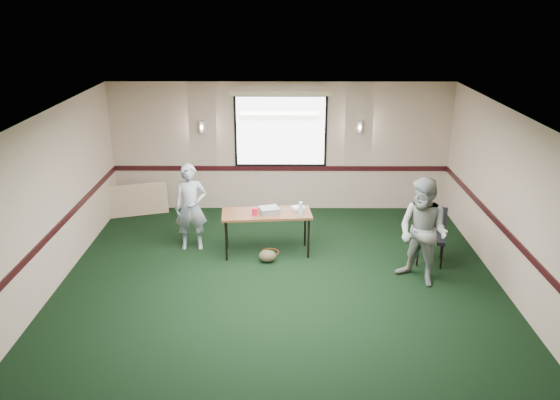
{
  "coord_description": "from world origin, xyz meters",
  "views": [
    {
      "loc": [
        0.04,
        -6.96,
        4.32
      ],
      "look_at": [
        0.0,
        1.3,
        1.2
      ],
      "focal_mm": 35.0,
      "sensor_mm": 36.0,
      "label": 1
    }
  ],
  "objects_px": {
    "projector": "(269,210)",
    "person_right": "(423,232)",
    "folding_table": "(267,216)",
    "person_left": "(191,207)",
    "conference_chair": "(432,231)"
  },
  "relations": [
    {
      "from": "projector",
      "to": "person_right",
      "type": "relative_size",
      "value": 0.19
    },
    {
      "from": "folding_table",
      "to": "projector",
      "type": "distance_m",
      "value": 0.12
    },
    {
      "from": "projector",
      "to": "person_right",
      "type": "xyz_separation_m",
      "value": [
        2.41,
        -1.0,
        0.04
      ]
    },
    {
      "from": "person_left",
      "to": "folding_table",
      "type": "bearing_deg",
      "value": -13.78
    },
    {
      "from": "folding_table",
      "to": "projector",
      "type": "relative_size",
      "value": 4.93
    },
    {
      "from": "conference_chair",
      "to": "person_left",
      "type": "bearing_deg",
      "value": -171.46
    },
    {
      "from": "folding_table",
      "to": "person_left",
      "type": "xyz_separation_m",
      "value": [
        -1.35,
        0.2,
        0.07
      ]
    },
    {
      "from": "conference_chair",
      "to": "person_left",
      "type": "height_order",
      "value": "person_left"
    },
    {
      "from": "folding_table",
      "to": "person_left",
      "type": "bearing_deg",
      "value": 166.73
    },
    {
      "from": "person_left",
      "to": "person_right",
      "type": "distance_m",
      "value": 4.0
    },
    {
      "from": "folding_table",
      "to": "projector",
      "type": "bearing_deg",
      "value": -41.02
    },
    {
      "from": "folding_table",
      "to": "person_left",
      "type": "height_order",
      "value": "person_left"
    },
    {
      "from": "conference_chair",
      "to": "person_right",
      "type": "distance_m",
      "value": 0.9
    },
    {
      "from": "conference_chair",
      "to": "person_left",
      "type": "xyz_separation_m",
      "value": [
        -4.17,
        0.47,
        0.24
      ]
    },
    {
      "from": "conference_chair",
      "to": "person_right",
      "type": "bearing_deg",
      "value": -100.41
    }
  ]
}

